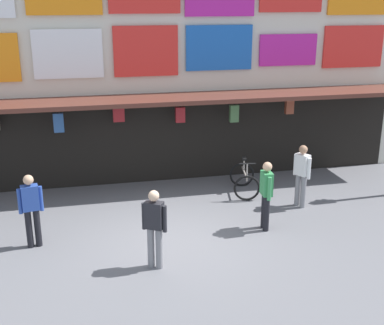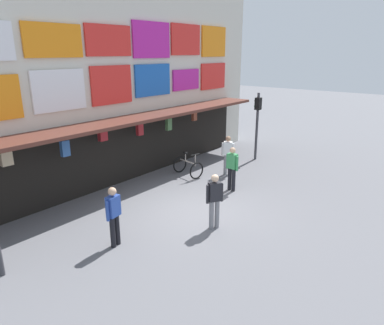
% 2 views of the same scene
% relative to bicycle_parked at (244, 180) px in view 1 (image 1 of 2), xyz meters
% --- Properties ---
extents(ground_plane, '(80.00, 80.00, 0.00)m').
position_rel_bicycle_parked_xyz_m(ground_plane, '(-2.47, -2.40, -0.39)').
color(ground_plane, slate).
extents(shopfront, '(18.00, 2.60, 8.00)m').
position_rel_bicycle_parked_xyz_m(shopfront, '(-2.47, 2.16, 3.57)').
color(shopfront, beige).
rests_on(shopfront, ground).
extents(bicycle_parked, '(0.93, 1.27, 1.05)m').
position_rel_bicycle_parked_xyz_m(bicycle_parked, '(0.00, 0.00, 0.00)').
color(bicycle_parked, black).
rests_on(bicycle_parked, ground).
extents(pedestrian_in_white, '(0.36, 0.48, 1.68)m').
position_rel_bicycle_parked_xyz_m(pedestrian_in_white, '(1.14, -1.22, 0.55)').
color(pedestrian_in_white, gray).
rests_on(pedestrian_in_white, ground).
extents(pedestrian_in_green, '(0.52, 0.28, 1.68)m').
position_rel_bicycle_parked_xyz_m(pedestrian_in_green, '(-5.54, -2.05, 0.55)').
color(pedestrian_in_green, black).
rests_on(pedestrian_in_green, ground).
extents(pedestrian_in_yellow, '(0.47, 0.37, 1.68)m').
position_rel_bicycle_parked_xyz_m(pedestrian_in_yellow, '(-3.06, -3.53, 0.55)').
color(pedestrian_in_yellow, gray).
rests_on(pedestrian_in_yellow, ground).
extents(pedestrian_in_red, '(0.24, 0.53, 1.68)m').
position_rel_bicycle_parked_xyz_m(pedestrian_in_red, '(-0.25, -2.32, 0.55)').
color(pedestrian_in_red, black).
rests_on(pedestrian_in_red, ground).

